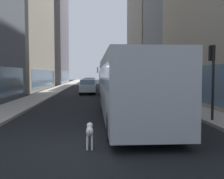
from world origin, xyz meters
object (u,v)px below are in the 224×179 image
(transit_bus, at_px, (129,84))
(dalmatian_dog, at_px, (90,131))
(car_silver_sedan, at_px, (118,84))
(car_blue_hatchback, at_px, (109,86))
(car_white_van, at_px, (88,87))
(car_black_suv, at_px, (89,84))
(traffic_light_near, at_px, (212,70))
(car_yellow_taxi, at_px, (90,82))
(box_truck, at_px, (113,80))

(transit_bus, distance_m, dalmatian_dog, 5.34)
(car_silver_sedan, distance_m, dalmatian_dog, 29.51)
(car_silver_sedan, xyz_separation_m, car_blue_hatchback, (-1.60, -6.85, -0.00))
(car_white_van, xyz_separation_m, car_black_suv, (-0.00, 6.03, 0.00))
(car_blue_hatchback, height_order, traffic_light_near, traffic_light_near)
(car_blue_hatchback, bearing_deg, car_yellow_taxi, 99.77)
(car_blue_hatchback, relative_size, dalmatian_dog, 4.07)
(box_truck, bearing_deg, traffic_light_near, -72.63)
(dalmatian_dog, xyz_separation_m, traffic_light_near, (5.54, 3.80, 1.92))
(transit_bus, xyz_separation_m, traffic_light_near, (3.70, -1.05, 0.66))
(transit_bus, relative_size, car_silver_sedan, 2.45)
(car_yellow_taxi, relative_size, car_black_suv, 0.86)
(car_blue_hatchback, height_order, box_truck, box_truck)
(car_silver_sedan, height_order, dalmatian_dog, car_silver_sedan)
(car_white_van, relative_size, dalmatian_dog, 4.58)
(transit_bus, height_order, dalmatian_dog, transit_bus)
(dalmatian_dog, distance_m, traffic_light_near, 6.99)
(transit_bus, xyz_separation_m, car_white_van, (-2.40, 17.03, -0.96))
(car_black_suv, bearing_deg, car_silver_sedan, 19.17)
(car_yellow_taxi, relative_size, traffic_light_near, 1.17)
(car_yellow_taxi, bearing_deg, car_white_van, -90.00)
(car_yellow_taxi, distance_m, car_black_suv, 8.48)
(car_white_van, height_order, box_truck, box_truck)
(transit_bus, height_order, car_white_van, transit_bus)
(dalmatian_dog, bearing_deg, car_blue_hatchback, 85.32)
(box_truck, xyz_separation_m, dalmatian_dog, (-1.84, -15.63, -1.15))
(car_yellow_taxi, distance_m, dalmatian_dog, 36.40)
(car_white_van, bearing_deg, dalmatian_dog, -88.53)
(traffic_light_near, bearing_deg, car_yellow_taxi, 100.60)
(car_silver_sedan, relative_size, dalmatian_dog, 4.90)
(car_silver_sedan, height_order, traffic_light_near, traffic_light_near)
(transit_bus, bearing_deg, car_silver_sedan, 86.26)
(car_silver_sedan, height_order, box_truck, box_truck)
(car_yellow_taxi, distance_m, traffic_light_near, 33.19)
(car_black_suv, distance_m, traffic_light_near, 24.93)
(car_blue_hatchback, bearing_deg, dalmatian_dog, -94.68)
(car_yellow_taxi, xyz_separation_m, dalmatian_dog, (0.56, -36.39, -0.31))
(transit_bus, xyz_separation_m, box_truck, (0.00, 10.78, -0.11))
(car_white_van, height_order, dalmatian_dog, car_white_van)
(transit_bus, relative_size, traffic_light_near, 3.39)
(car_black_suv, bearing_deg, car_yellow_taxi, 90.00)
(car_white_van, bearing_deg, transit_bus, -81.98)
(car_silver_sedan, bearing_deg, car_black_suv, -160.83)
(car_blue_hatchback, relative_size, box_truck, 0.52)
(car_white_van, relative_size, box_truck, 0.59)
(traffic_light_near, bearing_deg, car_blue_hatchback, 101.22)
(car_silver_sedan, bearing_deg, traffic_light_near, -85.29)
(box_truck, bearing_deg, car_black_suv, 101.05)
(car_black_suv, xyz_separation_m, dalmatian_dog, (0.56, -27.92, -0.31))
(dalmatian_dog, bearing_deg, box_truck, 83.29)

